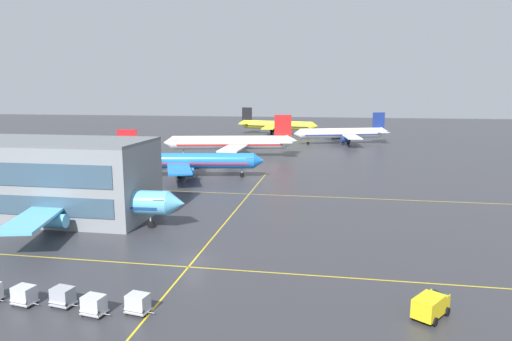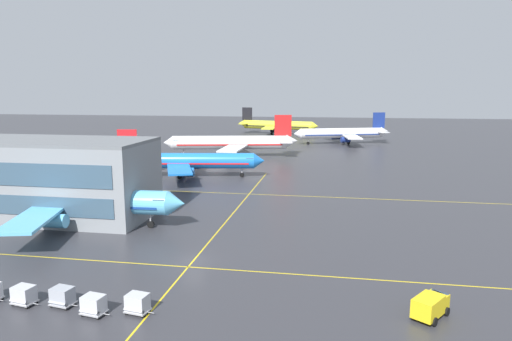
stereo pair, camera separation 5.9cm
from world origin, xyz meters
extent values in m
plane|color=#333338|center=(0.00, 0.00, 0.00)|extent=(600.00, 600.00, 0.00)
cylinder|color=#5BB7E5|center=(-22.55, 11.04, 3.87)|extent=(30.37, 5.07, 3.59)
cone|color=#5BB7E5|center=(-6.23, 11.84, 3.87)|extent=(2.63, 3.63, 3.52)
cube|color=#5BB7E5|center=(-23.10, 2.98, 3.31)|extent=(8.37, 14.95, 0.38)
cube|color=#5BB7E5|center=(-23.89, 19.01, 3.31)|extent=(7.11, 14.77, 0.38)
cylinder|color=#5BB7E5|center=(-22.12, 6.14, 2.08)|extent=(3.30, 2.14, 1.98)
cylinder|color=#5BB7E5|center=(-22.61, 15.96, 2.08)|extent=(3.30, 2.14, 1.98)
cube|color=#385166|center=(-8.40, 11.74, 4.39)|extent=(1.86, 3.38, 0.66)
cube|color=navy|center=(-22.55, 11.04, 3.42)|extent=(27.95, 4.99, 0.34)
cylinder|color=#99999E|center=(-10.29, 11.64, 1.56)|extent=(0.26, 0.26, 1.56)
cylinder|color=black|center=(-10.29, 11.64, 0.52)|extent=(1.06, 0.48, 1.04)
cylinder|color=#99999E|center=(-24.32, 8.50, 1.56)|extent=(0.26, 0.26, 1.56)
cylinder|color=black|center=(-24.32, 8.50, 0.52)|extent=(1.06, 0.48, 1.04)
cylinder|color=#99999E|center=(-24.56, 13.40, 1.56)|extent=(0.26, 0.26, 1.56)
cylinder|color=black|center=(-24.56, 13.40, 0.52)|extent=(1.06, 0.48, 1.04)
cylinder|color=blue|center=(-17.20, 51.21, 3.91)|extent=(30.69, 8.61, 3.62)
cone|color=blue|center=(-0.93, 53.93, 3.91)|extent=(3.03, 3.91, 3.55)
cone|color=blue|center=(-33.75, 48.44, 4.29)|extent=(3.58, 3.90, 3.44)
cube|color=red|center=(-31.31, 48.85, 8.39)|extent=(4.57, 1.09, 5.72)
cube|color=blue|center=(-31.31, 45.95, 4.29)|extent=(3.83, 5.39, 0.23)
cube|color=blue|center=(-32.25, 51.60, 4.29)|extent=(3.83, 5.39, 0.23)
cube|color=blue|center=(-16.80, 43.06, 3.34)|extent=(9.85, 15.12, 0.38)
cube|color=blue|center=(-19.48, 59.05, 3.34)|extent=(5.58, 14.51, 0.38)
cylinder|color=blue|center=(-16.19, 46.35, 2.10)|extent=(3.53, 2.51, 2.00)
cylinder|color=blue|center=(-17.83, 56.13, 2.10)|extent=(3.53, 2.51, 2.00)
cube|color=#385166|center=(-3.09, 53.57, 4.43)|extent=(2.24, 3.57, 0.67)
cube|color=red|center=(-17.20, 51.21, 3.46)|extent=(28.29, 8.24, 0.34)
cylinder|color=#99999E|center=(-4.98, 53.26, 1.57)|extent=(0.27, 0.27, 1.57)
cylinder|color=black|center=(-4.98, 53.26, 0.52)|extent=(1.11, 0.60, 1.05)
cylinder|color=#99999E|center=(-18.67, 48.45, 1.57)|extent=(0.27, 0.27, 1.57)
cylinder|color=black|center=(-18.67, 48.45, 0.52)|extent=(1.11, 0.60, 1.05)
cylinder|color=#99999E|center=(-19.49, 53.34, 1.57)|extent=(0.27, 0.27, 1.57)
cylinder|color=black|center=(-19.49, 53.34, 0.52)|extent=(1.11, 0.60, 1.05)
cylinder|color=white|center=(-15.30, 85.19, 4.45)|extent=(34.86, 11.27, 4.13)
cone|color=white|center=(-33.68, 81.28, 4.45)|extent=(3.60, 4.54, 4.04)
cone|color=white|center=(3.40, 89.17, 4.89)|extent=(4.22, 4.56, 3.92)
cube|color=red|center=(0.64, 88.58, 9.56)|extent=(5.18, 1.47, 6.52)
cube|color=white|center=(0.49, 91.88, 4.89)|extent=(4.57, 6.25, 0.26)
cube|color=white|center=(1.85, 85.51, 4.89)|extent=(4.57, 6.25, 0.26)
cube|color=white|center=(-16.15, 94.45, 3.80)|extent=(11.79, 17.18, 0.43)
cube|color=white|center=(-12.31, 76.39, 3.80)|extent=(5.65, 16.29, 0.43)
cylinder|color=#4C4C51|center=(-16.68, 90.67, 2.39)|extent=(4.09, 3.00, 2.28)
cylinder|color=#4C4C51|center=(-14.33, 79.62, 2.39)|extent=(4.09, 3.00, 2.28)
cube|color=#385166|center=(-31.23, 81.80, 5.05)|extent=(2.70, 4.12, 0.76)
cube|color=red|center=(-15.30, 85.19, 3.94)|extent=(32.14, 10.73, 0.39)
cylinder|color=#99999E|center=(-29.11, 82.25, 1.79)|extent=(0.30, 0.30, 1.79)
cylinder|color=black|center=(-29.11, 82.25, 0.60)|extent=(1.27, 0.73, 1.19)
cylinder|color=#99999E|center=(-13.76, 88.40, 1.79)|extent=(0.30, 0.30, 1.79)
cylinder|color=black|center=(-13.76, 88.40, 0.60)|extent=(1.27, 0.73, 1.19)
cylinder|color=#99999E|center=(-12.58, 82.88, 1.79)|extent=(0.30, 0.30, 1.79)
cylinder|color=black|center=(-12.58, 82.88, 0.60)|extent=(1.27, 0.73, 1.19)
cylinder|color=white|center=(18.77, 126.11, 4.11)|extent=(31.50, 14.33, 3.81)
cone|color=white|center=(2.44, 120.30, 4.11)|extent=(3.71, 4.39, 3.73)
cone|color=white|center=(35.39, 132.02, 4.51)|extent=(4.23, 4.48, 3.62)
cube|color=navy|center=(32.94, 131.15, 8.82)|extent=(4.65, 1.95, 6.01)
cube|color=white|center=(32.40, 134.15, 4.51)|extent=(4.77, 5.99, 0.24)
cube|color=white|center=(34.42, 128.48, 4.51)|extent=(4.77, 5.99, 0.24)
cube|color=white|center=(16.86, 134.48, 3.51)|extent=(12.31, 15.54, 0.40)
cube|color=white|center=(22.57, 118.42, 3.51)|extent=(7.15, 15.59, 0.40)
cylinder|color=navy|center=(16.84, 130.96, 2.20)|extent=(3.92, 3.12, 2.10)
cylinder|color=navy|center=(20.33, 121.14, 2.20)|extent=(3.92, 3.12, 2.10)
cube|color=#385166|center=(4.61, 121.08, 4.66)|extent=(2.87, 3.91, 0.70)
cube|color=navy|center=(18.77, 126.11, 3.63)|extent=(29.09, 13.51, 0.36)
cylinder|color=#99999E|center=(6.50, 121.75, 1.65)|extent=(0.28, 0.28, 1.65)
cylinder|color=black|center=(6.50, 121.75, 0.55)|extent=(1.19, 0.79, 1.10)
cylinder|color=#99999E|center=(19.79, 129.24, 1.65)|extent=(0.28, 0.28, 1.65)
cylinder|color=black|center=(19.79, 129.24, 0.55)|extent=(1.19, 0.79, 1.10)
cylinder|color=#99999E|center=(21.53, 124.33, 1.65)|extent=(0.28, 0.28, 1.65)
cylinder|color=black|center=(21.53, 124.33, 0.55)|extent=(1.19, 0.79, 1.10)
cylinder|color=yellow|center=(-9.96, 161.02, 4.23)|extent=(33.15, 10.37, 3.92)
cone|color=yellow|center=(7.54, 157.49, 4.23)|extent=(3.39, 4.30, 3.84)
cone|color=yellow|center=(-27.77, 164.61, 4.64)|extent=(3.97, 4.31, 3.73)
cube|color=black|center=(-25.14, 164.08, 9.08)|extent=(4.93, 1.34, 6.19)
cube|color=yellow|center=(-26.26, 161.15, 4.64)|extent=(4.30, 5.91, 0.25)
cube|color=yellow|center=(-25.03, 167.22, 4.64)|extent=(4.30, 5.91, 0.25)
cube|color=yellow|center=(-12.71, 152.62, 3.61)|extent=(5.53, 15.54, 0.41)
cube|color=yellow|center=(-9.24, 169.82, 3.61)|extent=(11.07, 16.34, 0.41)
cylinder|color=black|center=(-10.82, 155.72, 2.27)|extent=(3.87, 2.82, 2.17)
cylinder|color=black|center=(-8.70, 166.24, 2.27)|extent=(3.87, 2.82, 2.17)
cube|color=#385166|center=(5.21, 157.96, 4.80)|extent=(2.53, 3.90, 0.72)
cube|color=black|center=(-9.96, 161.02, 3.74)|extent=(30.57, 9.89, 0.37)
cylinder|color=#99999E|center=(3.19, 158.37, 1.70)|extent=(0.29, 0.29, 1.70)
cylinder|color=black|center=(3.19, 158.37, 0.57)|extent=(1.20, 0.68, 1.14)
cylinder|color=#99999E|center=(-12.52, 158.80, 1.70)|extent=(0.29, 0.29, 1.70)
cylinder|color=black|center=(-12.52, 158.80, 0.57)|extent=(1.20, 0.68, 1.14)
cylinder|color=#99999E|center=(-11.46, 164.06, 1.70)|extent=(0.29, 0.29, 1.70)
cylinder|color=black|center=(-11.46, 164.06, 0.57)|extent=(1.20, 0.68, 1.14)
cube|color=yellow|center=(0.00, -2.00, 0.00)|extent=(146.22, 0.20, 0.01)
cube|color=yellow|center=(0.00, 36.11, 0.00)|extent=(146.22, 0.20, 0.01)
cube|color=yellow|center=(0.00, 17.06, 0.00)|extent=(0.20, 83.84, 0.01)
cube|color=yellow|center=(24.92, -10.09, 1.25)|extent=(3.28, 3.55, 1.70)
cube|color=yellow|center=(26.04, -8.49, 1.10)|extent=(2.22, 2.10, 1.40)
cube|color=#385166|center=(26.32, -8.08, 1.45)|extent=(1.52, 1.21, 0.70)
cylinder|color=black|center=(26.79, -9.08, 0.40)|extent=(0.69, 0.82, 0.80)
cylinder|color=black|center=(25.23, -7.99, 0.40)|extent=(0.69, 0.82, 0.80)
cylinder|color=black|center=(25.30, -11.21, 0.40)|extent=(0.69, 0.82, 0.80)
cylinder|color=black|center=(23.74, -10.12, 0.40)|extent=(0.69, 0.82, 0.80)
cylinder|color=#99999E|center=(-14.86, -13.82, 0.30)|extent=(0.70, 0.19, 0.08)
cylinder|color=black|center=(-15.25, -13.13, 0.12)|extent=(0.25, 0.14, 0.24)
cube|color=#99999E|center=(-12.40, -13.69, 0.30)|extent=(2.33, 1.92, 0.12)
cube|color=silver|center=(-12.40, -13.69, 1.11)|extent=(2.11, 1.73, 1.50)
cube|color=silver|center=(-12.50, -14.29, 0.58)|extent=(1.97, 0.86, 0.57)
cylinder|color=#99999E|center=(-11.07, -13.92, 0.30)|extent=(0.70, 0.19, 0.08)
cylinder|color=black|center=(-11.67, -14.45, 0.12)|extent=(0.25, 0.14, 0.24)
cylinder|color=black|center=(-11.46, -13.22, 0.12)|extent=(0.25, 0.14, 0.24)
cylinder|color=black|center=(-13.34, -14.17, 0.12)|extent=(0.25, 0.14, 0.24)
cylinder|color=black|center=(-13.14, -12.94, 0.12)|extent=(0.25, 0.14, 0.24)
cube|color=#99999E|center=(-8.61, -13.33, 0.30)|extent=(2.33, 1.92, 0.12)
cube|color=#9EA3AD|center=(-8.61, -13.33, 1.11)|extent=(2.11, 1.73, 1.50)
cube|color=#9EA3AD|center=(-8.71, -13.93, 0.58)|extent=(1.97, 0.86, 0.57)
cylinder|color=#99999E|center=(-7.28, -13.56, 0.30)|extent=(0.70, 0.19, 0.08)
cylinder|color=black|center=(-7.87, -14.09, 0.12)|extent=(0.25, 0.14, 0.24)
cylinder|color=black|center=(-7.67, -12.86, 0.12)|extent=(0.25, 0.14, 0.24)
cylinder|color=black|center=(-9.55, -13.81, 0.12)|extent=(0.25, 0.14, 0.24)
cylinder|color=black|center=(-9.35, -12.58, 0.12)|extent=(0.25, 0.14, 0.24)
cube|color=#99999E|center=(-4.82, -14.42, 0.30)|extent=(2.33, 1.92, 0.12)
cube|color=silver|center=(-4.82, -14.42, 1.11)|extent=(2.11, 1.73, 1.50)
cube|color=silver|center=(-4.91, -15.01, 0.58)|extent=(1.97, 0.86, 0.57)
cylinder|color=#99999E|center=(-3.48, -14.64, 0.30)|extent=(0.70, 0.19, 0.08)
cylinder|color=black|center=(-4.08, -15.17, 0.12)|extent=(0.25, 0.14, 0.24)
cylinder|color=black|center=(-3.88, -13.95, 0.12)|extent=(0.25, 0.14, 0.24)
cylinder|color=black|center=(-5.76, -14.89, 0.12)|extent=(0.25, 0.14, 0.24)
cylinder|color=black|center=(-5.55, -13.67, 0.12)|extent=(0.25, 0.14, 0.24)
cube|color=#99999E|center=(-1.02, -13.45, 0.30)|extent=(2.33, 1.92, 0.12)
cube|color=silver|center=(-1.02, -13.45, 1.11)|extent=(2.11, 1.73, 1.50)
cube|color=silver|center=(-1.12, -14.04, 0.58)|extent=(1.97, 0.86, 0.57)
cylinder|color=#99999E|center=(0.31, -13.67, 0.30)|extent=(0.70, 0.19, 0.08)
cylinder|color=black|center=(-0.29, -14.20, 0.12)|extent=(0.25, 0.14, 0.24)
cylinder|color=black|center=(-0.08, -12.98, 0.12)|extent=(0.25, 0.14, 0.24)
cylinder|color=black|center=(-1.96, -13.92, 0.12)|extent=(0.25, 0.14, 0.24)
cylinder|color=black|center=(-1.76, -12.70, 0.12)|extent=(0.25, 0.14, 0.24)
camera|label=1|loc=(16.22, -49.72, 20.17)|focal=31.84mm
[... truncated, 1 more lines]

